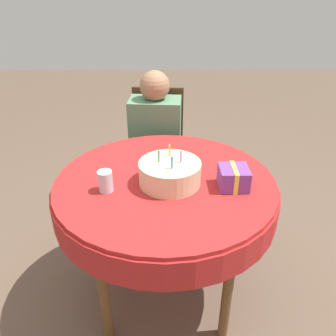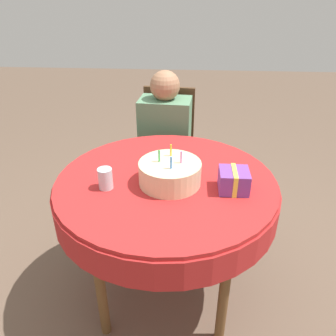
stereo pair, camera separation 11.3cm
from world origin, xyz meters
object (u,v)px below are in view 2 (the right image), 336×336
birthday_cake (170,173)px  drinking_glass (105,179)px  chair (167,151)px  person (165,136)px  gift_box (234,180)px

birthday_cake → drinking_glass: 0.30m
chair → drinking_glass: chair is taller
person → drinking_glass: size_ratio=11.34×
birthday_cake → gift_box: birthday_cake is taller
gift_box → birthday_cake: bearing=172.6°
person → birthday_cake: size_ratio=3.85×
chair → drinking_glass: bearing=-98.1°
drinking_glass → person: bearing=76.5°
chair → birthday_cake: chair is taller
birthday_cake → drinking_glass: bearing=-167.5°
chair → person: size_ratio=0.86×
person → gift_box: (0.38, -0.82, 0.15)m
gift_box → person: bearing=115.0°
chair → person: 0.20m
person → birthday_cake: (0.09, -0.78, 0.15)m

